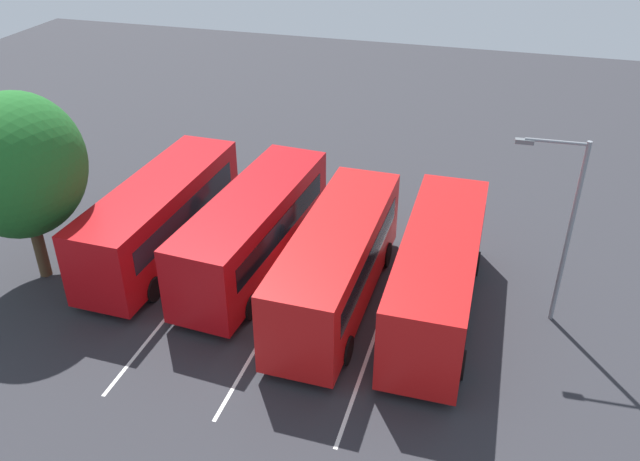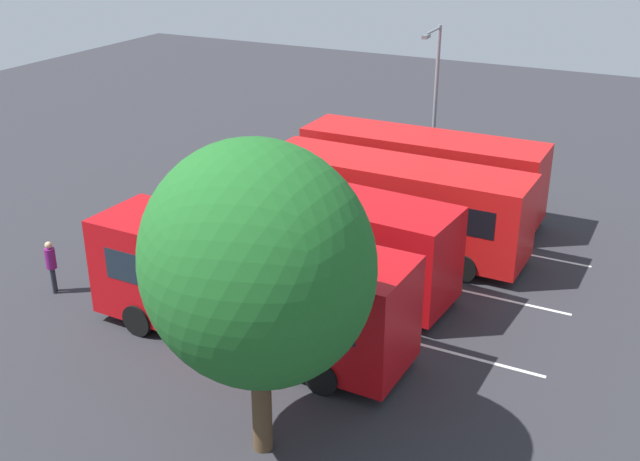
# 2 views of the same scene
# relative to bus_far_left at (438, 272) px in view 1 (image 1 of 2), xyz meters

# --- Properties ---
(ground_plane) EXTENTS (70.23, 70.23, 0.00)m
(ground_plane) POSITION_rel_bus_far_left_xyz_m (0.45, 5.29, -1.73)
(ground_plane) COLOR #2B2B30
(bus_far_left) EXTENTS (9.18, 2.61, 3.15)m
(bus_far_left) POSITION_rel_bus_far_left_xyz_m (0.00, 0.00, 0.00)
(bus_far_left) COLOR red
(bus_far_left) RESTS_ON ground
(bus_center_left) EXTENTS (9.22, 2.76, 3.15)m
(bus_center_left) POSITION_rel_bus_far_left_xyz_m (-0.29, 3.46, 0.00)
(bus_center_left) COLOR red
(bus_center_left) RESTS_ON ground
(bus_center_right) EXTENTS (9.33, 3.14, 3.15)m
(bus_center_right) POSITION_rel_bus_far_left_xyz_m (1.04, 7.03, 0.00)
(bus_center_right) COLOR #B70C11
(bus_center_right) RESTS_ON ground
(bus_far_right) EXTENTS (9.24, 2.80, 3.15)m
(bus_far_right) POSITION_rel_bus_far_left_xyz_m (0.99, 10.89, 0.00)
(bus_far_right) COLOR #B70C11
(bus_far_right) RESTS_ON ground
(pedestrian) EXTENTS (0.45, 0.45, 1.71)m
(pedestrian) POSITION_rel_bus_far_left_xyz_m (7.89, 11.15, -0.72)
(pedestrian) COLOR #232833
(pedestrian) RESTS_ON ground
(street_lamp) EXTENTS (0.27, 2.21, 6.60)m
(street_lamp) POSITION_rel_bus_far_left_xyz_m (0.85, -3.71, 2.10)
(street_lamp) COLOR gray
(street_lamp) RESTS_ON ground
(depot_tree) EXTENTS (4.94, 4.44, 7.16)m
(depot_tree) POSITION_rel_bus_far_left_xyz_m (-1.68, 14.58, 2.82)
(depot_tree) COLOR #4C3823
(depot_tree) RESTS_ON ground
(lane_stripe_outer_left) EXTENTS (14.45, 0.25, 0.01)m
(lane_stripe_outer_left) POSITION_rel_bus_far_left_xyz_m (0.45, 1.71, -1.73)
(lane_stripe_outer_left) COLOR silver
(lane_stripe_outer_left) RESTS_ON ground
(lane_stripe_inner_left) EXTENTS (14.45, 0.25, 0.01)m
(lane_stripe_inner_left) POSITION_rel_bus_far_left_xyz_m (0.45, 5.29, -1.73)
(lane_stripe_inner_left) COLOR silver
(lane_stripe_inner_left) RESTS_ON ground
(lane_stripe_inner_right) EXTENTS (14.45, 0.25, 0.01)m
(lane_stripe_inner_right) POSITION_rel_bus_far_left_xyz_m (0.45, 8.88, -1.73)
(lane_stripe_inner_right) COLOR silver
(lane_stripe_inner_right) RESTS_ON ground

